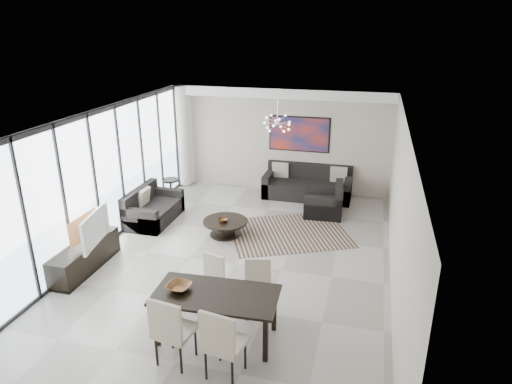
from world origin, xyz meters
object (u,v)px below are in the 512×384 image
(sofa_main, at_px, (308,187))
(television, at_px, (90,228))
(coffee_table, at_px, (225,227))
(dining_table, at_px, (216,299))
(tv_console, at_px, (84,256))

(sofa_main, bearing_deg, television, -124.96)
(coffee_table, height_order, dining_table, dining_table)
(coffee_table, height_order, television, television)
(tv_console, height_order, television, television)
(sofa_main, height_order, tv_console, sofa_main)
(sofa_main, bearing_deg, tv_console, -125.85)
(coffee_table, relative_size, tv_console, 0.57)
(sofa_main, bearing_deg, dining_table, -94.02)
(sofa_main, xyz_separation_m, tv_console, (-3.60, -4.99, -0.02))
(coffee_table, bearing_deg, television, -134.05)
(television, bearing_deg, dining_table, -123.74)
(tv_console, height_order, dining_table, dining_table)
(tv_console, xyz_separation_m, television, (0.16, 0.06, 0.59))
(television, distance_m, dining_table, 3.30)
(sofa_main, xyz_separation_m, dining_table, (-0.44, -6.28, 0.40))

